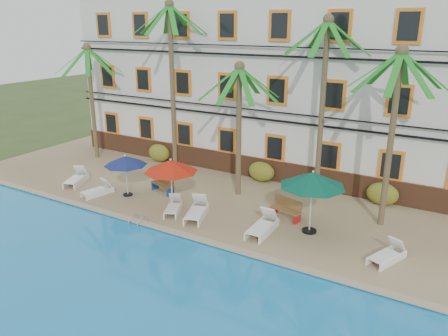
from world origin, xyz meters
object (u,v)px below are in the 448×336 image
Objects in this scene: umbrella_red at (171,166)px; bench_right at (287,208)px; palm_d at (324,87)px; bench_left at (164,183)px; palm_a at (90,86)px; lounger_c at (173,207)px; palm_b at (172,68)px; pool_ladder at (138,223)px; lounger_a at (76,178)px; palm_e at (394,114)px; palm_c at (239,111)px; lounger_f at (388,254)px; umbrella_green at (313,180)px; lounger_e at (263,226)px; umbrella_blue at (125,161)px; lounger_b at (98,190)px; lounger_d at (197,211)px.

umbrella_red is 1.59× the size of bench_right.
bench_left is at bearing -154.64° from palm_d.
umbrella_red is at bearing -24.42° from palm_a.
palm_b is at bearing 125.68° from lounger_c.
lounger_a is at bearing 161.14° from pool_ladder.
palm_e reaches higher than lounger_c.
palm_c reaches higher than bench_right.
lounger_a is 16.27m from lounger_f.
lounger_f is at bearing 1.60° from umbrella_red.
palm_c is at bearing 20.67° from lounger_a.
palm_e is at bearing 0.52° from palm_c.
lounger_e is (-1.67, -1.06, -2.02)m from umbrella_green.
palm_e is at bearing 14.66° from umbrella_blue.
palm_c is 9.78m from lounger_a.
lounger_c is 1.11× the size of bench_left.
lounger_b is at bearing -174.22° from umbrella_red.
palm_e is at bearing 20.86° from umbrella_red.
umbrella_blue reaches higher than bench_right.
palm_b is 10.73m from umbrella_green.
palm_e is 5.60m from lounger_f.
palm_c is 4.10m from palm_d.
bench_left is (-7.02, -3.33, -5.06)m from palm_d.
umbrella_red is 0.92× the size of umbrella_green.
palm_e reaches higher than pool_ladder.
lounger_f is at bearing 0.47° from lounger_a.
palm_d reaches higher than palm_e.
palm_a reaches higher than bench_right.
umbrella_green is at bearing 166.55° from lounger_f.
lounger_f is (12.79, -4.20, -5.71)m from palm_b.
palm_a is 1.08× the size of palm_c.
palm_d is at bearing 52.70° from lounger_d.
palm_b is 6.06× the size of bench_right.
pool_ladder is at bearing -155.55° from umbrella_green.
lounger_d is (8.08, -0.28, 0.02)m from lounger_a.
umbrella_blue is 1.24× the size of lounger_c.
palm_d is (3.58, 1.60, 1.21)m from palm_c.
umbrella_blue is 3.94m from pool_ladder.
palm_e reaches higher than lounger_a.
palm_d reaches higher than palm_a.
bench_right is (-3.78, -1.52, -4.39)m from palm_e.
pool_ladder is at bearing -21.14° from lounger_b.
umbrella_blue is 3.05m from umbrella_red.
lounger_e reaches higher than lounger_b.
palm_a is at bearing 147.71° from umbrella_blue.
lounger_f is (12.68, 0.01, -1.57)m from umbrella_blue.
umbrella_blue is at bearing -179.95° from lounger_f.
palm_e is at bearing 43.33° from umbrella_green.
lounger_e is at bearing -97.14° from palm_d.
palm_b reaches higher than umbrella_blue.
lounger_f reaches higher than lounger_b.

